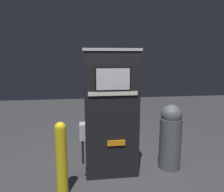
# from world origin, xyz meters

# --- Properties ---
(ground_plane) EXTENTS (14.00, 14.00, 0.00)m
(ground_plane) POSITION_xyz_m (0.00, 0.00, 0.00)
(ground_plane) COLOR #38383A
(gas_pump) EXTENTS (0.95, 0.49, 2.06)m
(gas_pump) POSITION_xyz_m (-0.00, 0.23, 1.03)
(gas_pump) COLOR black
(gas_pump) RESTS_ON ground_plane
(safety_bollard) EXTENTS (0.16, 0.16, 1.07)m
(safety_bollard) POSITION_xyz_m (-0.76, -0.30, 0.56)
(safety_bollard) COLOR yellow
(safety_bollard) RESTS_ON ground_plane
(trash_bin) EXTENTS (0.38, 0.38, 1.14)m
(trash_bin) POSITION_xyz_m (1.04, 0.24, 0.58)
(trash_bin) COLOR #51565B
(trash_bin) RESTS_ON ground_plane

